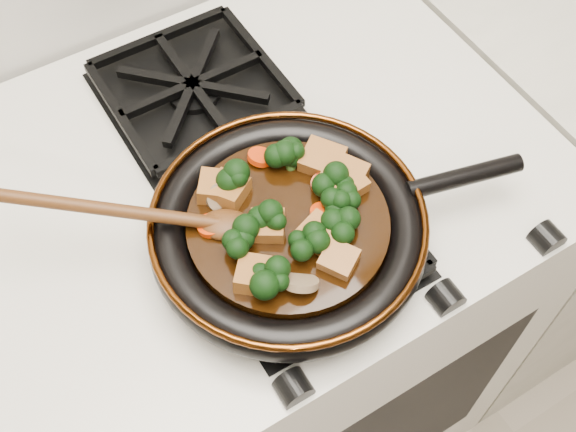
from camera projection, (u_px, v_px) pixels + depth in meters
stove at (258, 318)px, 1.29m from camera, size 0.76×0.60×0.90m
burner_grate_front at (304, 242)px, 0.84m from camera, size 0.23×0.23×0.03m
burner_grate_back at (193, 89)px, 0.97m from camera, size 0.23×0.23×0.03m
skillet at (290, 228)px, 0.81m from camera, size 0.43×0.31×0.05m
braising_sauce at (288, 226)px, 0.81m from camera, size 0.23×0.23×0.02m
tofu_cube_0 at (322, 160)px, 0.83m from camera, size 0.06×0.06×0.03m
tofu_cube_1 at (268, 226)px, 0.79m from camera, size 0.05×0.05×0.02m
tofu_cube_2 at (344, 176)px, 0.82m from camera, size 0.06×0.06×0.03m
tofu_cube_3 at (339, 260)px, 0.76m from camera, size 0.05×0.05×0.02m
tofu_cube_4 at (228, 190)px, 0.81m from camera, size 0.06×0.06×0.03m
tofu_cube_5 at (320, 235)px, 0.78m from camera, size 0.05×0.05×0.03m
tofu_cube_6 at (256, 275)px, 0.75m from camera, size 0.06×0.06×0.03m
tofu_cube_7 at (345, 183)px, 0.82m from camera, size 0.04×0.05×0.03m
tofu_cube_8 at (218, 188)px, 0.81m from camera, size 0.06×0.06×0.03m
broccoli_floret_0 at (349, 227)px, 0.78m from camera, size 0.08×0.08×0.05m
broccoli_floret_1 at (267, 281)px, 0.75m from camera, size 0.08×0.08×0.07m
broccoli_floret_2 at (309, 247)px, 0.77m from camera, size 0.06×0.07×0.06m
broccoli_floret_3 at (339, 203)px, 0.80m from camera, size 0.08×0.08×0.06m
broccoli_floret_4 at (267, 221)px, 0.78m from camera, size 0.07×0.07×0.07m
broccoli_floret_5 at (291, 160)px, 0.83m from camera, size 0.09×0.09×0.07m
broccoli_floret_6 at (232, 184)px, 0.81m from camera, size 0.09×0.09×0.07m
broccoli_floret_7 at (335, 191)px, 0.81m from camera, size 0.08×0.08×0.05m
broccoli_floret_8 at (244, 244)px, 0.77m from camera, size 0.08×0.08×0.07m
carrot_coin_0 at (324, 213)px, 0.80m from camera, size 0.03×0.03×0.02m
carrot_coin_1 at (211, 225)px, 0.79m from camera, size 0.03×0.03×0.01m
carrot_coin_2 at (322, 184)px, 0.82m from camera, size 0.03×0.03×0.02m
carrot_coin_3 at (260, 157)px, 0.84m from camera, size 0.03×0.03×0.02m
mushroom_slice_0 at (220, 197)px, 0.81m from camera, size 0.04×0.03×0.03m
mushroom_slice_1 at (263, 280)px, 0.75m from camera, size 0.05×0.05×0.03m
mushroom_slice_2 at (301, 283)px, 0.75m from camera, size 0.05×0.05×0.03m
wooden_spoon at (153, 215)px, 0.78m from camera, size 0.15×0.11×0.26m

